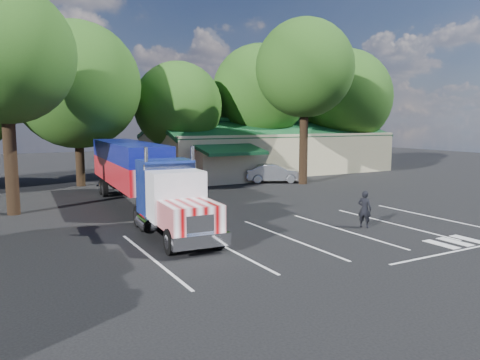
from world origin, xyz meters
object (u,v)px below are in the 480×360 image
semi_truck (138,171)px  woman (365,209)px  silver_sedan (274,173)px  bicycle (199,188)px

semi_truck → woman: size_ratio=10.65×
woman → silver_sedan: (5.38, 16.50, -0.13)m
woman → bicycle: size_ratio=1.19×
woman → bicycle: 14.27m
woman → bicycle: (-2.70, 14.00, -0.52)m
semi_truck → bicycle: bearing=39.5°
semi_truck → bicycle: 7.34m
bicycle → silver_sedan: size_ratio=0.32×
semi_truck → woman: semi_truck is taller
woman → silver_sedan: 17.36m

